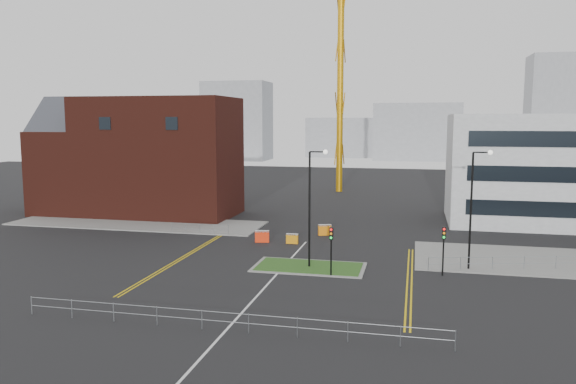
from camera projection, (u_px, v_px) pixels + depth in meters
ground at (256, 297)px, 36.24m from camera, size 200.00×200.00×0.00m
pavement_left at (137, 223)px, 61.91m from camera, size 28.00×8.00×0.12m
pavement_right at (568, 262)px, 44.92m from camera, size 24.00×10.00×0.12m
island_kerb at (309, 267)px, 43.53m from camera, size 8.60×4.60×0.08m
grass_island at (309, 267)px, 43.52m from camera, size 8.00×4.00×0.12m
brick_building at (136, 158)px, 67.49m from camera, size 24.20×10.07×14.24m
office_block at (568, 170)px, 60.66m from camera, size 25.00×12.20×12.00m
tower_crane at (377, 5)px, 85.93m from camera, size 52.32×10.47×42.09m
streetlamp_island at (312, 199)px, 42.79m from camera, size 1.46×0.36×9.18m
streetlamp_right_near at (474, 200)px, 42.08m from camera, size 1.46×0.36×9.18m
traffic_light_island at (331, 242)px, 40.81m from camera, size 0.28×0.33×3.65m
traffic_light_right at (444, 241)px, 40.98m from camera, size 0.28×0.33×3.65m
railing_front at (225, 317)px, 30.33m from camera, size 24.05×0.05×1.10m
railing_left at (200, 227)px, 55.97m from camera, size 6.05×0.05×1.10m
railing_right at (556, 260)px, 42.74m from camera, size 19.05×5.05×1.10m
centre_line at (264, 288)px, 38.17m from camera, size 0.15×30.00×0.01m
yellow_left_a at (187, 254)px, 47.89m from camera, size 0.12×24.00×0.01m
yellow_left_b at (190, 254)px, 47.82m from camera, size 0.12×24.00×0.01m
yellow_right_a at (407, 281)px, 39.95m from camera, size 0.12×20.00×0.01m
yellow_right_b at (412, 281)px, 39.88m from camera, size 0.12×20.00×0.01m
skyline_a at (237, 121)px, 159.68m from camera, size 18.00×12.00×22.00m
skyline_b at (417, 132)px, 158.72m from camera, size 24.00×12.00×16.00m
skyline_c at (556, 110)px, 145.41m from camera, size 14.00×12.00×28.00m
skyline_d at (357, 137)px, 172.61m from camera, size 30.00×12.00×12.00m
barrier_left at (292, 238)px, 51.95m from camera, size 1.09×0.37×0.92m
barrier_mid at (262, 236)px, 52.51m from camera, size 1.37×0.71×1.10m
barrier_right at (325, 229)px, 55.69m from camera, size 1.34×0.82×1.07m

